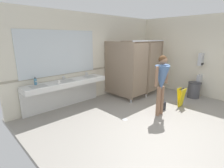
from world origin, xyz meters
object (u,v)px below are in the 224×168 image
(paper_towel_dispenser_upper, at_px, (202,59))
(wet_floor_sign, at_px, (181,97))
(person_standing, at_px, (162,78))
(paper_cup, at_px, (59,82))
(handbag, at_px, (162,106))
(soap_dispenser, at_px, (35,81))
(paper_towel_dispenser_lower, at_px, (200,80))
(trash_bin, at_px, (194,90))

(paper_towel_dispenser_upper, xyz_separation_m, wet_floor_sign, (-1.54, -0.07, -1.07))
(person_standing, bearing_deg, paper_cup, 133.91)
(wet_floor_sign, bearing_deg, person_standing, 172.44)
(paper_towel_dispenser_upper, relative_size, person_standing, 0.26)
(person_standing, xyz_separation_m, paper_cup, (-1.98, 2.06, -0.14))
(paper_cup, bearing_deg, handbag, -39.53)
(handbag, relative_size, soap_dispenser, 1.79)
(soap_dispenser, bearing_deg, person_standing, -43.31)
(paper_towel_dispenser_upper, bearing_deg, person_standing, 178.59)
(paper_towel_dispenser_lower, bearing_deg, handbag, 174.16)
(paper_towel_dispenser_lower, height_order, wet_floor_sign, paper_towel_dispenser_lower)
(paper_towel_dispenser_upper, distance_m, soap_dispenser, 5.64)
(trash_bin, height_order, person_standing, person_standing)
(paper_towel_dispenser_upper, distance_m, handbag, 2.55)
(paper_towel_dispenser_upper, height_order, person_standing, person_standing)
(paper_towel_dispenser_upper, height_order, trash_bin, paper_towel_dispenser_upper)
(soap_dispenser, bearing_deg, paper_towel_dispenser_upper, -25.60)
(paper_towel_dispenser_lower, relative_size, handbag, 1.06)
(soap_dispenser, bearing_deg, wet_floor_sign, -35.28)
(trash_bin, height_order, paper_cup, paper_cup)
(handbag, height_order, paper_cup, paper_cup)
(paper_cup, bearing_deg, trash_bin, -26.82)
(paper_towel_dispenser_upper, xyz_separation_m, paper_towel_dispenser_lower, (0.00, -0.03, -0.76))
(paper_towel_dispenser_upper, xyz_separation_m, trash_bin, (-0.35, 0.00, -1.09))
(paper_towel_dispenser_upper, relative_size, paper_towel_dispenser_lower, 1.12)
(paper_towel_dispenser_upper, relative_size, handbag, 1.19)
(paper_towel_dispenser_lower, relative_size, paper_cup, 4.42)
(paper_towel_dispenser_lower, xyz_separation_m, wet_floor_sign, (-1.54, -0.04, -0.31))
(paper_towel_dispenser_lower, distance_m, wet_floor_sign, 1.57)
(trash_bin, xyz_separation_m, soap_dispenser, (-4.73, 2.43, 0.69))
(wet_floor_sign, bearing_deg, paper_towel_dispenser_lower, 1.46)
(paper_cup, bearing_deg, wet_floor_sign, -36.11)
(paper_towel_dispenser_lower, distance_m, soap_dispenser, 5.66)
(paper_cup, bearing_deg, person_standing, -46.09)
(paper_towel_dispenser_lower, height_order, handbag, paper_towel_dispenser_lower)
(paper_towel_dispenser_lower, height_order, paper_cup, paper_cup)
(person_standing, bearing_deg, paper_towel_dispenser_upper, -1.41)
(paper_towel_dispenser_upper, relative_size, trash_bin, 0.77)
(handbag, distance_m, soap_dispenser, 3.74)
(trash_bin, xyz_separation_m, handbag, (-1.86, 0.19, -0.16))
(paper_cup, xyz_separation_m, wet_floor_sign, (3.01, -2.20, -0.63))
(person_standing, bearing_deg, trash_bin, -1.62)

